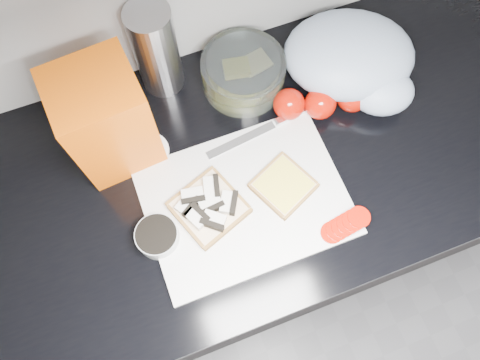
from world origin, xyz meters
name	(u,v)px	position (x,y,z in m)	size (l,w,h in m)	color
base_cabinet	(258,217)	(0.00, 1.20, 0.43)	(3.50, 0.60, 0.86)	black
countertop	(266,158)	(0.00, 1.20, 0.88)	(3.50, 0.64, 0.04)	black
cutting_board	(245,201)	(-0.08, 1.12, 0.91)	(0.40, 0.30, 0.01)	silver
bread_left	(208,207)	(-0.16, 1.12, 0.93)	(0.17, 0.17, 0.04)	beige
bread_right	(283,185)	(0.00, 1.11, 0.92)	(0.14, 0.14, 0.02)	beige
tomato_slices	(345,225)	(0.08, 0.99, 0.92)	(0.11, 0.06, 0.02)	#AD1004
knife	(269,126)	(0.03, 1.25, 0.92)	(0.24, 0.05, 0.01)	silver
seed_tub	(157,236)	(-0.27, 1.10, 0.92)	(0.08, 0.08, 0.04)	#A9AEAF
tub_lid	(148,151)	(-0.23, 1.29, 0.90)	(0.09, 0.09, 0.01)	white
glass_bowl	(243,73)	(0.02, 1.38, 0.94)	(0.18, 0.18, 0.08)	silver
bread_bag	(107,120)	(-0.28, 1.32, 1.02)	(0.16, 0.14, 0.24)	#CC4503
steel_canister	(156,50)	(-0.15, 1.45, 1.01)	(0.09, 0.09, 0.22)	#A2A2A6
grocery_bag	(353,60)	(0.25, 1.31, 0.96)	(0.35, 0.33, 0.12)	#98A7BB
whole_tomatoes	(321,101)	(0.15, 1.26, 0.93)	(0.20, 0.10, 0.07)	#AD1004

